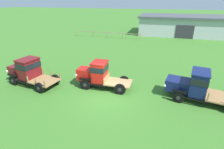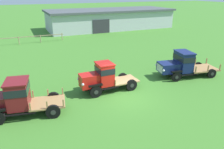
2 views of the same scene
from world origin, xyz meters
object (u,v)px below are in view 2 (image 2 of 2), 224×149
Objects in this scene: farm_shed at (110,19)px; vintage_truck_foreground_near at (16,98)px; oil_drum_beside_row at (187,54)px; vintage_truck_second_in_line at (103,77)px; vintage_truck_midrow_center at (182,64)px.

farm_shed is 4.89× the size of vintage_truck_foreground_near.
oil_drum_beside_row is at bearing -90.42° from farm_shed.
vintage_truck_midrow_center is (7.55, 0.09, -0.02)m from vintage_truck_second_in_line.
vintage_truck_second_in_line is at bearing -179.35° from vintage_truck_midrow_center.
vintage_truck_midrow_center reaches higher than vintage_truck_second_in_line.
farm_shed is 27.49m from vintage_truck_midrow_center.
oil_drum_beside_row is (18.23, 5.41, -0.79)m from vintage_truck_foreground_near.
vintage_truck_midrow_center is at bearing 4.67° from vintage_truck_foreground_near.
vintage_truck_foreground_near is at bearing -175.33° from vintage_truck_midrow_center.
vintage_truck_midrow_center is (13.64, 1.11, -0.04)m from vintage_truck_foreground_near.
farm_shed is at bearing 80.02° from vintage_truck_midrow_center.
oil_drum_beside_row is at bearing 16.54° from vintage_truck_foreground_near.
farm_shed is 29.82m from vintage_truck_second_in_line.
vintage_truck_midrow_center is (-4.76, -27.06, -0.74)m from farm_shed.
vintage_truck_midrow_center reaches higher than oil_drum_beside_row.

